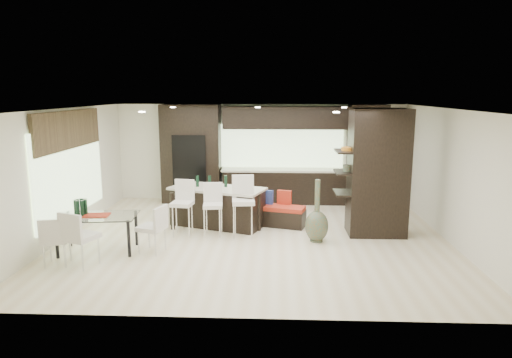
{
  "coord_description": "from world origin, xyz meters",
  "views": [
    {
      "loc": [
        0.43,
        -9.23,
        3.04
      ],
      "look_at": [
        0.0,
        0.6,
        1.15
      ],
      "focal_mm": 32.0,
      "sensor_mm": 36.0,
      "label": 1
    }
  ],
  "objects_px": {
    "bench": "(278,216)",
    "dining_table": "(98,234)",
    "stool_left": "(182,214)",
    "chair_far": "(57,243)",
    "floor_vase": "(317,211)",
    "chair_end": "(152,231)",
    "stool_mid": "(213,215)",
    "kitchen_island": "(217,207)",
    "stool_right": "(243,212)",
    "chair_near": "(81,241)"
  },
  "relations": [
    {
      "from": "floor_vase",
      "to": "chair_near",
      "type": "distance_m",
      "value": 4.53
    },
    {
      "from": "chair_far",
      "to": "stool_left",
      "type": "bearing_deg",
      "value": 34.42
    },
    {
      "from": "floor_vase",
      "to": "stool_mid",
      "type": "bearing_deg",
      "value": 172.16
    },
    {
      "from": "stool_mid",
      "to": "bench",
      "type": "distance_m",
      "value": 1.62
    },
    {
      "from": "kitchen_island",
      "to": "stool_right",
      "type": "relative_size",
      "value": 2.02
    },
    {
      "from": "chair_near",
      "to": "chair_far",
      "type": "bearing_deg",
      "value": -162.43
    },
    {
      "from": "stool_right",
      "to": "floor_vase",
      "type": "distance_m",
      "value": 1.55
    },
    {
      "from": "stool_mid",
      "to": "chair_far",
      "type": "height_order",
      "value": "stool_mid"
    },
    {
      "from": "chair_far",
      "to": "chair_end",
      "type": "bearing_deg",
      "value": 16.3
    },
    {
      "from": "stool_left",
      "to": "chair_far",
      "type": "relative_size",
      "value": 1.17
    },
    {
      "from": "stool_right",
      "to": "floor_vase",
      "type": "xyz_separation_m",
      "value": [
        1.53,
        -0.27,
        0.12
      ]
    },
    {
      "from": "stool_mid",
      "to": "floor_vase",
      "type": "height_order",
      "value": "floor_vase"
    },
    {
      "from": "stool_mid",
      "to": "bench",
      "type": "bearing_deg",
      "value": 23.79
    },
    {
      "from": "stool_left",
      "to": "bench",
      "type": "bearing_deg",
      "value": 29.13
    },
    {
      "from": "kitchen_island",
      "to": "chair_far",
      "type": "xyz_separation_m",
      "value": [
        -2.54,
        -2.56,
        -0.03
      ]
    },
    {
      "from": "floor_vase",
      "to": "chair_end",
      "type": "height_order",
      "value": "floor_vase"
    },
    {
      "from": "stool_mid",
      "to": "dining_table",
      "type": "distance_m",
      "value": 2.35
    },
    {
      "from": "dining_table",
      "to": "chair_near",
      "type": "relative_size",
      "value": 1.58
    },
    {
      "from": "floor_vase",
      "to": "chair_far",
      "type": "xyz_separation_m",
      "value": [
        -4.72,
        -1.5,
        -0.24
      ]
    },
    {
      "from": "stool_right",
      "to": "chair_end",
      "type": "bearing_deg",
      "value": -154.12
    },
    {
      "from": "stool_right",
      "to": "chair_far",
      "type": "xyz_separation_m",
      "value": [
        -3.19,
        -1.77,
        -0.12
      ]
    },
    {
      "from": "kitchen_island",
      "to": "chair_near",
      "type": "relative_size",
      "value": 2.28
    },
    {
      "from": "stool_right",
      "to": "dining_table",
      "type": "bearing_deg",
      "value": -165.09
    },
    {
      "from": "stool_mid",
      "to": "stool_right",
      "type": "xyz_separation_m",
      "value": [
        0.65,
        -0.03,
        0.07
      ]
    },
    {
      "from": "stool_left",
      "to": "bench",
      "type": "distance_m",
      "value": 2.21
    },
    {
      "from": "floor_vase",
      "to": "chair_end",
      "type": "xyz_separation_m",
      "value": [
        -3.21,
        -0.78,
        -0.22
      ]
    },
    {
      "from": "chair_end",
      "to": "stool_mid",
      "type": "bearing_deg",
      "value": -26.7
    },
    {
      "from": "floor_vase",
      "to": "stool_left",
      "type": "bearing_deg",
      "value": 174.17
    },
    {
      "from": "kitchen_island",
      "to": "chair_far",
      "type": "bearing_deg",
      "value": -115.06
    },
    {
      "from": "stool_left",
      "to": "chair_far",
      "type": "height_order",
      "value": "stool_left"
    },
    {
      "from": "chair_far",
      "to": "stool_right",
      "type": "bearing_deg",
      "value": 19.92
    },
    {
      "from": "floor_vase",
      "to": "dining_table",
      "type": "distance_m",
      "value": 4.34
    },
    {
      "from": "stool_left",
      "to": "dining_table",
      "type": "height_order",
      "value": "stool_left"
    },
    {
      "from": "floor_vase",
      "to": "chair_near",
      "type": "relative_size",
      "value": 1.39
    },
    {
      "from": "floor_vase",
      "to": "chair_end",
      "type": "bearing_deg",
      "value": -166.26
    },
    {
      "from": "stool_left",
      "to": "stool_mid",
      "type": "xyz_separation_m",
      "value": [
        0.65,
        0.01,
        -0.02
      ]
    },
    {
      "from": "bench",
      "to": "dining_table",
      "type": "bearing_deg",
      "value": -135.12
    },
    {
      "from": "stool_left",
      "to": "chair_near",
      "type": "bearing_deg",
      "value": -120.25
    },
    {
      "from": "bench",
      "to": "chair_end",
      "type": "height_order",
      "value": "chair_end"
    },
    {
      "from": "chair_near",
      "to": "chair_end",
      "type": "distance_m",
      "value": 1.29
    },
    {
      "from": "kitchen_island",
      "to": "dining_table",
      "type": "bearing_deg",
      "value": -118.72
    },
    {
      "from": "stool_right",
      "to": "stool_left",
      "type": "bearing_deg",
      "value": 172.94
    },
    {
      "from": "dining_table",
      "to": "chair_end",
      "type": "height_order",
      "value": "chair_end"
    },
    {
      "from": "stool_mid",
      "to": "chair_end",
      "type": "xyz_separation_m",
      "value": [
        -1.03,
        -1.08,
        -0.03
      ]
    },
    {
      "from": "stool_right",
      "to": "dining_table",
      "type": "height_order",
      "value": "stool_right"
    },
    {
      "from": "chair_far",
      "to": "kitchen_island",
      "type": "bearing_deg",
      "value": 36.14
    },
    {
      "from": "bench",
      "to": "floor_vase",
      "type": "relative_size",
      "value": 0.94
    },
    {
      "from": "stool_mid",
      "to": "floor_vase",
      "type": "bearing_deg",
      "value": -13.58
    },
    {
      "from": "stool_mid",
      "to": "chair_end",
      "type": "relative_size",
      "value": 1.07
    },
    {
      "from": "stool_mid",
      "to": "bench",
      "type": "xyz_separation_m",
      "value": [
        1.39,
        0.79,
        -0.22
      ]
    }
  ]
}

